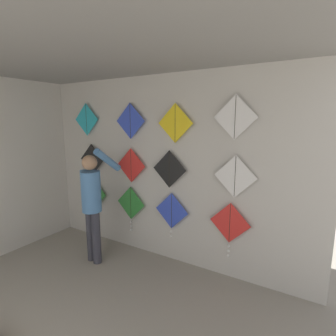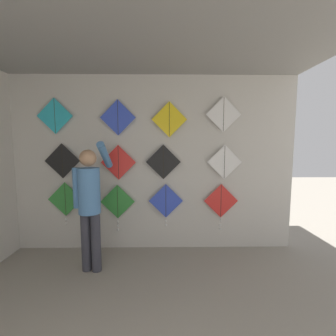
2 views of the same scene
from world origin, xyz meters
name	(u,v)px [view 1 (image 1 of 2)]	position (x,y,z in m)	size (l,w,h in m)	color
back_panel	(154,169)	(0.00, 4.07, 1.40)	(4.90, 0.06, 2.80)	beige
ceiling_slab	(8,35)	(0.00, 2.02, 2.82)	(4.90, 4.84, 0.04)	gray
shopkeeper	(92,199)	(-0.64, 3.38, 0.99)	(0.44, 0.59, 1.76)	#383842
kite_0	(94,195)	(-1.24, 3.98, 0.82)	(0.55, 0.04, 0.69)	#338C38
kite_1	(131,205)	(-0.40, 3.98, 0.76)	(0.55, 0.04, 0.76)	#338C38
kite_2	(172,212)	(0.38, 3.98, 0.79)	(0.55, 0.04, 0.69)	blue
kite_3	(230,226)	(1.27, 3.98, 0.77)	(0.55, 0.04, 0.76)	red
kite_4	(92,160)	(-1.25, 3.98, 1.46)	(0.55, 0.01, 0.55)	black
kite_5	(131,165)	(-0.37, 3.98, 1.44)	(0.55, 0.01, 0.55)	red
kite_6	(169,169)	(0.34, 3.98, 1.44)	(0.55, 0.01, 0.55)	black
kite_7	(235,177)	(1.31, 3.98, 1.44)	(0.55, 0.01, 0.55)	white
kite_8	(86,120)	(-1.34, 3.98, 2.16)	(0.55, 0.01, 0.55)	#28B2C6
kite_9	(130,121)	(-0.36, 3.98, 2.13)	(0.55, 0.01, 0.55)	blue
kite_10	(175,123)	(0.43, 3.98, 2.11)	(0.55, 0.01, 0.55)	yellow
kite_11	(235,117)	(1.28, 3.98, 2.18)	(0.55, 0.01, 0.55)	white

